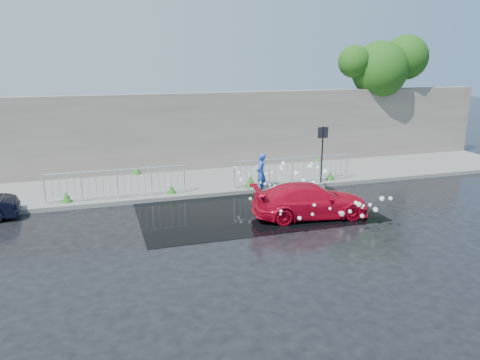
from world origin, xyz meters
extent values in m
plane|color=black|center=(0.00, 0.00, 0.00)|extent=(90.00, 90.00, 0.00)
cube|color=slate|center=(0.00, 5.00, 0.07)|extent=(30.00, 4.00, 0.15)
cube|color=slate|center=(0.00, 3.00, 0.08)|extent=(30.00, 0.25, 0.16)
cube|color=#665E56|center=(0.00, 7.20, 1.90)|extent=(30.00, 0.60, 3.50)
cube|color=black|center=(0.50, 1.00, 0.01)|extent=(8.00, 5.00, 0.01)
cylinder|color=black|center=(4.20, 3.10, 1.25)|extent=(0.06, 0.06, 2.50)
cube|color=black|center=(4.20, 3.10, 2.25)|extent=(0.45, 0.04, 0.45)
cylinder|color=#332114|center=(10.00, 8.20, 2.50)|extent=(0.36, 0.36, 5.00)
sphere|color=#204811|center=(9.50, 7.40, 4.60)|extent=(2.88, 2.88, 2.88)
sphere|color=#204811|center=(11.00, 7.40, 5.20)|extent=(2.30, 2.30, 2.30)
sphere|color=#204811|center=(8.00, 7.40, 5.00)|extent=(1.61, 1.61, 1.61)
cylinder|color=silver|center=(-6.50, 3.35, 0.70)|extent=(0.05, 0.05, 1.10)
cylinder|color=silver|center=(-1.50, 3.35, 0.70)|extent=(0.05, 0.05, 1.10)
cylinder|color=silver|center=(-4.00, 3.35, 1.22)|extent=(5.00, 0.04, 0.04)
cylinder|color=silver|center=(-4.00, 3.35, 0.27)|extent=(5.00, 0.04, 0.04)
cylinder|color=silver|center=(0.50, 3.35, 0.70)|extent=(0.05, 0.05, 1.10)
cylinder|color=silver|center=(5.50, 3.35, 0.70)|extent=(0.05, 0.05, 1.10)
cylinder|color=silver|center=(3.00, 3.35, 1.22)|extent=(5.00, 0.04, 0.04)
cylinder|color=silver|center=(3.00, 3.35, 0.27)|extent=(5.00, 0.04, 0.04)
cone|color=#144E14|center=(-5.80, 3.40, 0.34)|extent=(0.40, 0.40, 0.38)
cone|color=#144E14|center=(-2.00, 3.40, 0.31)|extent=(0.36, 0.36, 0.33)
cone|color=#144E14|center=(1.20, 3.40, 0.37)|extent=(0.44, 0.44, 0.44)
cone|color=#144E14|center=(4.80, 3.40, 0.32)|extent=(0.38, 0.38, 0.34)
cone|color=#144E14|center=(-3.00, 6.90, 0.32)|extent=(0.42, 0.42, 0.33)
cone|color=#144E14|center=(6.00, 6.90, 0.28)|extent=(0.34, 0.34, 0.27)
sphere|color=white|center=(3.54, 2.68, 1.10)|extent=(0.11, 0.11, 0.11)
sphere|color=white|center=(3.33, 1.18, 0.49)|extent=(0.07, 0.07, 0.07)
sphere|color=white|center=(0.78, 2.29, 1.00)|extent=(0.08, 0.08, 0.08)
sphere|color=white|center=(3.82, 2.09, 0.85)|extent=(0.15, 0.15, 0.15)
sphere|color=white|center=(3.83, 2.05, 0.91)|extent=(0.18, 0.18, 0.18)
sphere|color=white|center=(1.32, 2.97, 1.07)|extent=(0.07, 0.07, 0.07)
sphere|color=white|center=(1.35, 1.61, 0.67)|extent=(0.08, 0.08, 0.08)
sphere|color=white|center=(2.99, 1.36, 0.69)|extent=(0.16, 0.16, 0.16)
sphere|color=white|center=(1.44, 2.29, 0.92)|extent=(0.12, 0.12, 0.12)
sphere|color=white|center=(1.66, 1.41, 0.53)|extent=(0.14, 0.14, 0.14)
sphere|color=white|center=(2.35, 2.87, 0.91)|extent=(0.13, 0.13, 0.13)
sphere|color=white|center=(1.19, 1.72, 0.70)|extent=(0.10, 0.10, 0.10)
sphere|color=white|center=(0.84, 0.64, 0.30)|extent=(0.13, 0.13, 0.13)
sphere|color=white|center=(0.40, 2.09, 0.82)|extent=(0.16, 0.16, 0.16)
sphere|color=white|center=(1.01, 1.69, 0.77)|extent=(0.09, 0.09, 0.09)
sphere|color=white|center=(0.38, 0.96, 0.42)|extent=(0.11, 0.11, 0.11)
sphere|color=white|center=(2.82, 0.63, 0.18)|extent=(0.15, 0.15, 0.15)
sphere|color=white|center=(2.44, 2.98, 1.11)|extent=(0.16, 0.16, 0.16)
sphere|color=white|center=(3.35, 2.46, 1.04)|extent=(0.17, 0.17, 0.17)
sphere|color=white|center=(1.44, 1.40, 0.70)|extent=(0.09, 0.09, 0.09)
sphere|color=white|center=(2.03, 1.34, 0.66)|extent=(0.06, 0.06, 0.06)
sphere|color=white|center=(2.65, 2.02, 0.93)|extent=(0.08, 0.08, 0.08)
sphere|color=white|center=(2.74, 1.69, 0.70)|extent=(0.17, 0.17, 0.17)
sphere|color=white|center=(0.52, 2.76, 0.91)|extent=(0.13, 0.13, 0.13)
sphere|color=white|center=(3.77, 2.59, 0.95)|extent=(0.14, 0.14, 0.14)
sphere|color=white|center=(1.11, 2.73, 0.98)|extent=(0.06, 0.06, 0.06)
sphere|color=white|center=(0.41, 2.90, 1.11)|extent=(0.08, 0.08, 0.08)
sphere|color=white|center=(2.60, 0.88, 0.17)|extent=(0.16, 0.16, 0.16)
sphere|color=white|center=(1.85, 1.85, 0.82)|extent=(0.08, 0.08, 0.08)
sphere|color=white|center=(2.18, 2.60, 1.06)|extent=(0.11, 0.11, 0.11)
sphere|color=white|center=(0.39, 0.46, 0.22)|extent=(0.17, 0.17, 0.17)
sphere|color=white|center=(0.73, 0.91, 0.26)|extent=(0.18, 0.18, 0.18)
sphere|color=white|center=(1.68, 2.24, 0.95)|extent=(0.12, 0.12, 0.12)
sphere|color=white|center=(2.63, 2.19, 0.88)|extent=(0.17, 0.17, 0.17)
sphere|color=white|center=(0.43, -1.66, 0.70)|extent=(0.07, 0.07, 0.07)
sphere|color=white|center=(3.03, -2.34, 0.95)|extent=(0.10, 0.10, 0.10)
sphere|color=white|center=(1.03, -1.72, 0.54)|extent=(0.12, 0.12, 0.12)
sphere|color=white|center=(3.65, -1.73, 0.55)|extent=(0.16, 0.16, 0.16)
sphere|color=white|center=(3.42, -1.36, 0.24)|extent=(0.14, 0.14, 0.14)
sphere|color=white|center=(2.88, -2.16, 0.82)|extent=(0.07, 0.07, 0.07)
sphere|color=white|center=(2.88, -1.80, 0.87)|extent=(0.13, 0.13, 0.13)
sphere|color=white|center=(2.95, -1.38, 0.45)|extent=(0.13, 0.13, 0.13)
sphere|color=white|center=(3.61, -2.08, 1.02)|extent=(0.15, 0.15, 0.15)
sphere|color=white|center=(0.32, -1.96, 0.91)|extent=(0.09, 0.09, 0.09)
sphere|color=white|center=(1.38, -1.85, 0.66)|extent=(0.10, 0.10, 0.10)
sphere|color=white|center=(2.80, -1.14, 0.30)|extent=(0.18, 0.18, 0.18)
sphere|color=white|center=(1.42, -1.89, 0.97)|extent=(0.10, 0.10, 0.10)
sphere|color=white|center=(2.74, -2.19, 0.95)|extent=(0.15, 0.15, 0.15)
sphere|color=white|center=(3.82, -2.21, 1.04)|extent=(0.12, 0.12, 0.12)
sphere|color=white|center=(2.63, -1.26, 0.41)|extent=(0.06, 0.06, 0.06)
sphere|color=white|center=(2.78, -2.39, 0.97)|extent=(0.08, 0.08, 0.08)
sphere|color=white|center=(2.02, -1.76, 0.75)|extent=(0.09, 0.09, 0.09)
imported|color=#B5071F|center=(2.08, -0.29, 0.57)|extent=(4.07, 2.01, 1.14)
imported|color=blue|center=(1.50, 3.00, 0.78)|extent=(0.58, 0.68, 1.57)
camera|label=1|loc=(-4.66, -13.85, 5.23)|focal=35.00mm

